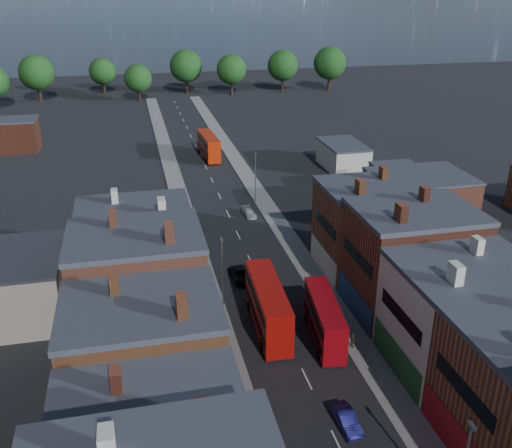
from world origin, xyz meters
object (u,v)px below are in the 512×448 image
car_2 (241,275)px  car_3 (249,213)px  bus_1 (324,319)px  ped_3 (353,340)px  bus_0 (268,306)px  car_1 (346,420)px  bus_2 (209,146)px

car_2 → car_3: car_2 is taller
bus_1 → ped_3: (2.21, -2.14, -1.44)m
bus_0 → bus_1: bearing=-27.6°
car_2 → car_1: bearing=-87.3°
car_1 → car_2: bearing=94.1°
bus_1 → car_3: (-0.54, 32.77, -1.78)m
car_2 → ped_3: (7.81, -15.69, 0.24)m
ped_3 → car_3: bearing=-7.2°
bus_1 → car_2: bearing=119.5°
car_2 → bus_1: bearing=-72.4°
bus_2 → car_2: bearing=-97.4°
bus_2 → ped_3: bus_2 is taller
bus_1 → car_3: size_ratio=2.70×
ped_3 → car_2: bearing=14.8°
car_3 → bus_1: bearing=-94.2°
bus_0 → bus_1: size_ratio=1.16×
bus_1 → car_2: size_ratio=2.19×
car_1 → ped_3: (4.41, 9.80, 0.23)m
bus_2 → car_1: bearing=-93.5°
bus_0 → car_1: 15.25m
bus_2 → ped_3: (4.21, -66.27, -1.67)m
car_2 → ped_3: size_ratio=3.03×
car_2 → ped_3: bearing=-68.4°
bus_2 → car_1: bus_2 is taller
car_3 → bus_2: bearing=87.5°
car_1 → car_3: car_1 is taller
bus_0 → ped_3: size_ratio=7.69×
bus_2 → car_1: size_ratio=2.79×
car_3 → ped_3: 35.02m
bus_0 → bus_2: bearing=89.8°
car_2 → car_3: 19.87m
bus_1 → ped_3: 3.39m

